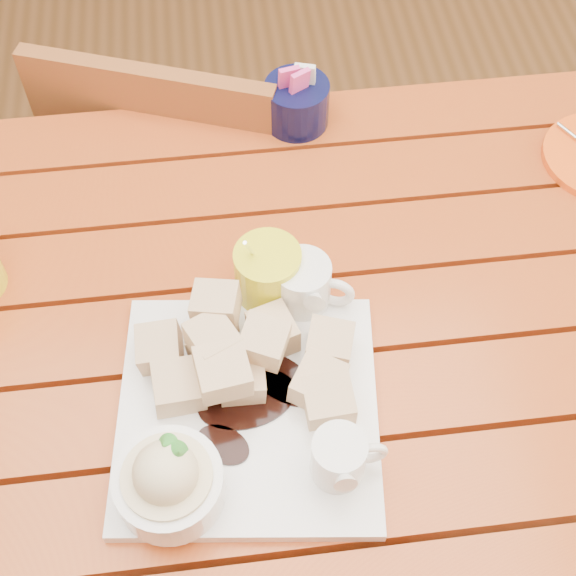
{
  "coord_description": "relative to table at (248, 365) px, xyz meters",
  "views": [
    {
      "loc": [
        -0.01,
        -0.52,
        1.59
      ],
      "look_at": [
        0.05,
        -0.0,
        0.82
      ],
      "focal_mm": 50.0,
      "sensor_mm": 36.0,
      "label": 1
    }
  ],
  "objects": [
    {
      "name": "dessert_plate",
      "position": [
        -0.02,
        -0.14,
        0.14
      ],
      "size": [
        0.32,
        0.32,
        0.12
      ],
      "rotation": [
        0.0,
        0.0,
        -0.12
      ],
      "color": "white",
      "rests_on": "table"
    },
    {
      "name": "table",
      "position": [
        0.0,
        0.0,
        0.0
      ],
      "size": [
        1.2,
        0.79,
        0.75
      ],
      "color": "maroon",
      "rests_on": "ground"
    },
    {
      "name": "chair_far",
      "position": [
        -0.07,
        0.49,
        -0.18
      ],
      "size": [
        0.5,
        0.5,
        0.82
      ],
      "rotation": [
        0.0,
        0.0,
        2.79
      ],
      "color": "brown",
      "rests_on": "ground"
    },
    {
      "name": "sugar_caddy",
      "position": [
        0.11,
        0.34,
        0.14
      ],
      "size": [
        0.09,
        0.09,
        0.1
      ],
      "color": "black",
      "rests_on": "table"
    },
    {
      "name": "ground",
      "position": [
        0.0,
        -0.0,
        -0.64
      ],
      "size": [
        5.0,
        5.0,
        0.0
      ],
      "primitive_type": "plane",
      "color": "brown",
      "rests_on": "ground"
    },
    {
      "name": "cream_pitcher",
      "position": [
        0.08,
        0.02,
        0.15
      ],
      "size": [
        0.1,
        0.09,
        0.08
      ],
      "rotation": [
        0.0,
        0.0,
        -0.34
      ],
      "color": "white",
      "rests_on": "table"
    },
    {
      "name": "coffee_mug_right",
      "position": [
        0.04,
        0.03,
        0.15
      ],
      "size": [
        0.12,
        0.08,
        0.14
      ],
      "rotation": [
        0.0,
        0.0,
        -0.08
      ],
      "color": "yellow",
      "rests_on": "table"
    }
  ]
}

